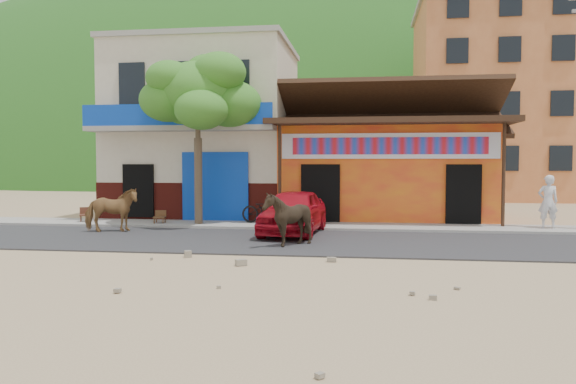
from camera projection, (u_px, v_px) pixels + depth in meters
name	position (u px, v px, depth m)	size (l,w,h in m)	color
ground	(313.00, 257.00, 13.37)	(120.00, 120.00, 0.00)	#9E825B
road	(321.00, 242.00, 15.84)	(60.00, 5.00, 0.04)	#28282B
sidewalk	(330.00, 227.00, 19.30)	(60.00, 2.00, 0.12)	gray
dance_club	(385.00, 174.00, 22.88)	(8.00, 6.00, 3.60)	orange
cafe_building	(207.00, 133.00, 23.84)	(7.00, 6.00, 7.00)	beige
apartment_front	(491.00, 104.00, 35.52)	(9.00, 9.00, 12.00)	#CC723F
hillside	(359.00, 96.00, 81.95)	(100.00, 40.00, 24.00)	#194C14
tree	(198.00, 138.00, 19.58)	(3.00, 3.00, 6.00)	#2D721E
cow_tan	(111.00, 210.00, 17.95)	(0.76, 1.67, 1.41)	olive
cow_dark	(288.00, 219.00, 14.88)	(1.17, 1.32, 1.45)	black
red_car	(293.00, 211.00, 17.47)	(1.66, 4.11, 1.40)	#AC0C1A
scooter	(266.00, 210.00, 19.85)	(0.63, 1.80, 0.94)	black
pedestrian	(548.00, 202.00, 18.27)	(0.63, 0.42, 1.74)	white
cafe_chair_left	(160.00, 211.00, 19.83)	(0.39, 0.39, 0.83)	#4D2B19
cafe_chair_right	(86.00, 208.00, 20.40)	(0.45, 0.45, 0.96)	#442116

